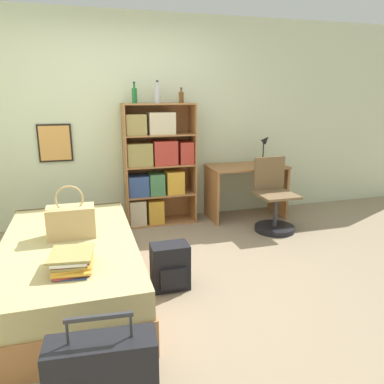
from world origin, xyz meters
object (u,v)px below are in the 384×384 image
(bottle_green, at_px, (134,95))
(bottle_clear, at_px, (181,97))
(book_stack_on_bed, at_px, (72,261))
(desk_lamp, at_px, (265,144))
(backpack, at_px, (170,267))
(bed, at_px, (71,266))
(bottle_brown, at_px, (157,94))
(desk_chair, at_px, (274,208))
(desk, at_px, (246,182))
(handbag, at_px, (71,221))
(bookcase, at_px, (155,166))

(bottle_green, relative_size, bottle_clear, 1.35)
(book_stack_on_bed, bearing_deg, bottle_clear, 57.29)
(bottle_clear, xyz_separation_m, desk_lamp, (1.14, -0.08, -0.62))
(bottle_green, height_order, backpack, bottle_green)
(bed, xyz_separation_m, desk_lamp, (2.52, 1.45, 0.75))
(bottle_brown, relative_size, desk_lamp, 0.67)
(book_stack_on_bed, height_order, bottle_brown, bottle_brown)
(bed, relative_size, bottle_clear, 11.00)
(book_stack_on_bed, relative_size, desk_chair, 0.44)
(bed, height_order, desk_lamp, desk_lamp)
(bottle_brown, relative_size, bottle_clear, 1.43)
(desk_chair, relative_size, backpack, 2.22)
(desk, distance_m, backpack, 2.17)
(handbag, relative_size, desk_lamp, 1.11)
(desk_lamp, bearing_deg, book_stack_on_bed, -140.94)
(desk_lamp, height_order, backpack, desk_lamp)
(bottle_green, relative_size, desk_chair, 0.28)
(book_stack_on_bed, bearing_deg, desk_lamp, 39.06)
(book_stack_on_bed, bearing_deg, bookcase, 64.48)
(handbag, relative_size, desk_chair, 0.50)
(bottle_brown, height_order, desk_lamp, bottle_brown)
(bottle_brown, distance_m, bottle_clear, 0.30)
(bottle_brown, bearing_deg, handbag, -126.07)
(handbag, relative_size, book_stack_on_bed, 1.13)
(bottle_clear, relative_size, desk_lamp, 0.46)
(book_stack_on_bed, xyz_separation_m, desk, (2.21, 1.99, -0.04))
(bottle_green, xyz_separation_m, desk_lamp, (1.71, -0.10, -0.64))
(bottle_green, relative_size, backpack, 0.62)
(bottle_brown, xyz_separation_m, bottle_clear, (0.30, 0.02, -0.03))
(desk, bearing_deg, desk_chair, -77.46)
(bottle_brown, bearing_deg, bottle_green, 173.34)
(bookcase, distance_m, desk_lamp, 1.50)
(bed, relative_size, book_stack_on_bed, 5.17)
(bookcase, relative_size, backpack, 3.81)
(book_stack_on_bed, bearing_deg, backpack, 25.91)
(bookcase, relative_size, desk_chair, 1.72)
(bottle_clear, bearing_deg, desk, -7.26)
(bottle_clear, bearing_deg, bed, -132.07)
(desk, bearing_deg, backpack, -131.68)
(bookcase, relative_size, bottle_green, 6.12)
(backpack, bearing_deg, bottle_brown, 81.18)
(book_stack_on_bed, distance_m, bottle_brown, 2.57)
(bed, height_order, desk, desk)
(bookcase, relative_size, bottle_clear, 8.23)
(bed, xyz_separation_m, book_stack_on_bed, (0.04, -0.56, 0.30))
(bottle_green, bearing_deg, bed, -117.64)
(bookcase, bearing_deg, bottle_clear, 1.09)
(handbag, relative_size, backpack, 1.11)
(book_stack_on_bed, bearing_deg, handbag, 90.60)
(bottle_brown, distance_m, desk, 1.64)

